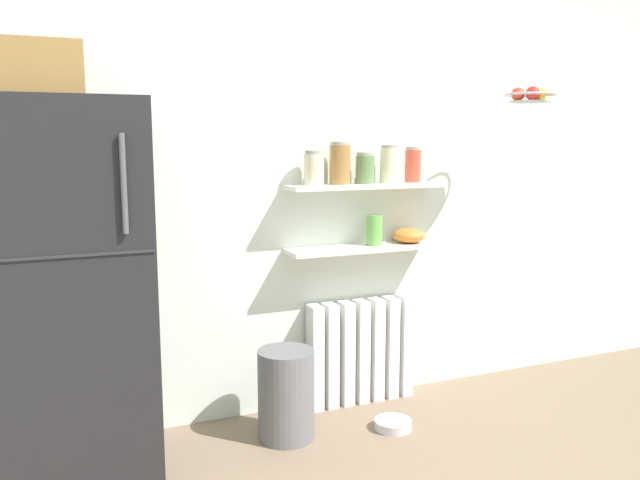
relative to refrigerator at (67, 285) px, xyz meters
name	(u,v)px	position (x,y,z in m)	size (l,w,h in m)	color
back_wall	(321,184)	(1.41, 0.40, 0.38)	(7.04, 0.10, 2.60)	silver
refrigerator	(67,285)	(0.00, 0.00, 0.00)	(0.68, 0.74, 1.95)	black
radiator	(361,351)	(1.61, 0.27, -0.61)	(0.66, 0.12, 0.62)	white
wall_shelf_lower	(364,248)	(1.61, 0.24, 0.02)	(0.92, 0.22, 0.03)	white
wall_shelf_upper	(365,186)	(1.61, 0.24, 0.38)	(0.92, 0.22, 0.03)	white
storage_jar_0	(314,168)	(1.30, 0.24, 0.48)	(0.11, 0.11, 0.19)	beige
storage_jar_1	(340,163)	(1.46, 0.24, 0.51)	(0.12, 0.12, 0.24)	olive
storage_jar_2	(365,168)	(1.61, 0.24, 0.48)	(0.11, 0.11, 0.18)	#5B7F4C
storage_jar_3	(389,164)	(1.77, 0.24, 0.50)	(0.11, 0.11, 0.22)	beige
storage_jar_4	(413,165)	(1.93, 0.24, 0.49)	(0.09, 0.09, 0.21)	#C64C38
vase	(374,230)	(1.68, 0.24, 0.12)	(0.09, 0.09, 0.18)	#66A84C
shelf_bowl	(409,236)	(1.91, 0.24, 0.08)	(0.19, 0.19, 0.09)	orange
trash_bin	(286,394)	(1.03, -0.01, -0.68)	(0.30, 0.30, 0.48)	slate
pet_food_bowl	(393,424)	(1.60, -0.14, -0.89)	(0.20, 0.20, 0.05)	#B7B7BC
hanging_fruit_basket	(531,96)	(2.49, -0.08, 0.88)	(0.29, 0.29, 0.09)	#B2B2B7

